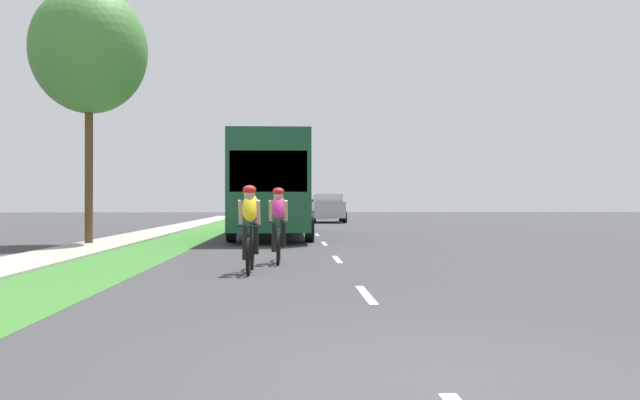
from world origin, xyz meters
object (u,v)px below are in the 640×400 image
at_px(cyclist_lead, 250,228).
at_px(sedan_maroon, 320,208).
at_px(bus_dark_green, 274,184).
at_px(street_tree_near, 89,51).
at_px(cyclist_trailing, 279,224).
at_px(suv_silver, 328,207).

distance_m(cyclist_lead, sedan_maroon, 41.91).
relative_size(bus_dark_green, street_tree_near, 1.49).
distance_m(cyclist_lead, cyclist_trailing, 1.94).
height_order(bus_dark_green, street_tree_near, street_tree_near).
bearing_deg(cyclist_trailing, sedan_maroon, 86.23).
bearing_deg(street_tree_near, cyclist_lead, -56.70).
distance_m(cyclist_trailing, street_tree_near, 9.93).
bearing_deg(cyclist_lead, bus_dark_green, 89.60).
bearing_deg(cyclist_lead, street_tree_near, 123.30).
height_order(cyclist_trailing, suv_silver, suv_silver).
xyz_separation_m(cyclist_lead, bus_dark_green, (0.09, 12.89, 1.17)).
distance_m(cyclist_trailing, sedan_maroon, 40.00).
bearing_deg(bus_dark_green, sedan_maroon, 84.03).
bearing_deg(suv_silver, cyclist_lead, -95.95).
bearing_deg(cyclist_trailing, bus_dark_green, 92.02).
height_order(cyclist_lead, suv_silver, suv_silver).
bearing_deg(cyclist_lead, suv_silver, 84.05).
height_order(cyclist_lead, cyclist_trailing, same).
distance_m(cyclist_lead, street_tree_near, 10.98).
bearing_deg(bus_dark_green, cyclist_trailing, -87.98).
distance_m(cyclist_lead, suv_silver, 29.95).
distance_m(suv_silver, sedan_maroon, 12.01).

